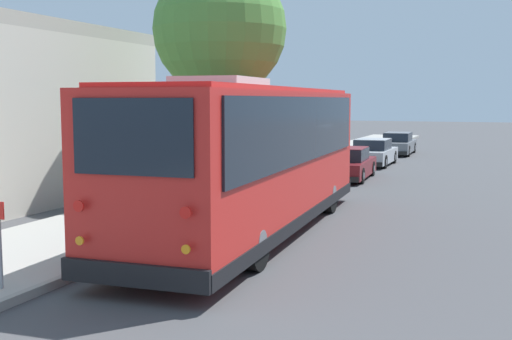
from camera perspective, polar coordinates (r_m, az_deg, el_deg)
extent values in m
plane|color=#474749|center=(16.40, 1.55, -4.73)|extent=(160.00, 160.00, 0.00)
cube|color=#A3A099|center=(17.83, -8.87, -3.67)|extent=(80.00, 3.74, 0.15)
cube|color=gray|center=(16.94, -3.17, -4.12)|extent=(80.00, 0.14, 0.15)
cube|color=red|center=(14.89, -0.25, 1.16)|extent=(11.24, 3.04, 3.02)
cube|color=black|center=(15.08, -0.24, -4.04)|extent=(11.30, 3.09, 0.28)
cube|color=black|center=(14.85, -0.25, 3.72)|extent=(10.34, 3.09, 1.45)
cube|color=black|center=(20.22, 4.91, 4.37)|extent=(0.14, 2.19, 1.52)
cube|color=black|center=(9.73, -10.99, 2.90)|extent=(0.13, 2.01, 1.16)
cube|color=black|center=(20.21, 4.92, 6.37)|extent=(0.13, 1.80, 0.22)
cube|color=red|center=(14.83, -0.25, 7.13)|extent=(10.55, 2.77, 0.10)
cube|color=silver|center=(12.97, -3.12, 7.78)|extent=(2.11, 1.52, 0.20)
cube|color=black|center=(20.41, 4.87, -1.23)|extent=(0.22, 2.53, 0.36)
cube|color=black|center=(10.04, -10.82, -9.18)|extent=(0.22, 2.53, 0.36)
cylinder|color=red|center=(10.25, -15.50, -3.11)|extent=(0.04, 0.18, 0.18)
cylinder|color=orange|center=(10.35, -15.41, -6.08)|extent=(0.04, 0.14, 0.14)
cylinder|color=red|center=(9.36, -6.29, -3.79)|extent=(0.04, 0.18, 0.18)
cylinder|color=orange|center=(9.47, -6.25, -7.03)|extent=(0.04, 0.14, 0.14)
cube|color=white|center=(20.65, 2.66, -0.65)|extent=(0.06, 0.32, 0.18)
cube|color=white|center=(20.26, 7.22, -0.83)|extent=(0.06, 0.32, 0.18)
cube|color=black|center=(20.24, 0.77, 5.22)|extent=(0.06, 0.10, 0.24)
cylinder|color=black|center=(18.49, -0.16, -1.81)|extent=(1.07, 0.35, 1.06)
cylinder|color=slate|center=(18.49, -0.16, -1.81)|extent=(0.49, 0.34, 0.48)
cylinder|color=black|center=(17.91, 6.51, -2.12)|extent=(1.07, 0.35, 1.06)
cylinder|color=slate|center=(17.91, 6.51, -2.12)|extent=(0.49, 0.34, 0.48)
cylinder|color=black|center=(12.67, -9.60, -5.65)|extent=(1.07, 0.35, 1.06)
cylinder|color=slate|center=(12.67, -9.60, -5.65)|extent=(0.49, 0.34, 0.48)
cylinder|color=black|center=(11.81, -0.10, -6.44)|extent=(1.07, 0.35, 1.06)
cylinder|color=slate|center=(11.81, -0.10, -6.44)|extent=(0.49, 0.34, 0.48)
cube|color=maroon|center=(25.63, 8.05, 0.22)|extent=(4.32, 1.96, 0.60)
cube|color=black|center=(25.47, 8.02, 1.40)|extent=(2.08, 1.61, 0.48)
cube|color=maroon|center=(25.45, 8.03, 1.94)|extent=(2.00, 1.57, 0.05)
cube|color=black|center=(27.74, 8.85, 0.24)|extent=(0.16, 1.70, 0.20)
cube|color=black|center=(23.56, 7.09, -0.79)|extent=(0.16, 1.70, 0.20)
cylinder|color=black|center=(27.10, 6.90, 0.24)|extent=(0.61, 0.23, 0.60)
cylinder|color=slate|center=(27.10, 6.90, 0.24)|extent=(0.28, 0.23, 0.27)
cylinder|color=black|center=(26.83, 10.25, 0.12)|extent=(0.61, 0.23, 0.60)
cylinder|color=slate|center=(26.83, 10.25, 0.12)|extent=(0.28, 0.23, 0.27)
cylinder|color=black|center=(24.50, 5.63, -0.38)|extent=(0.61, 0.23, 0.60)
cylinder|color=slate|center=(24.50, 5.63, -0.38)|extent=(0.28, 0.23, 0.27)
cylinder|color=black|center=(24.20, 9.33, -0.52)|extent=(0.61, 0.23, 0.60)
cylinder|color=slate|center=(24.20, 9.33, -0.52)|extent=(0.28, 0.23, 0.27)
cube|color=#A8AAAF|center=(31.19, 10.36, 1.26)|extent=(4.19, 1.72, 0.61)
cube|color=black|center=(31.04, 10.34, 2.25)|extent=(1.99, 1.47, 0.48)
cube|color=#A8AAAF|center=(31.03, 10.35, 2.70)|extent=(1.91, 1.44, 0.05)
cube|color=black|center=(33.28, 11.04, 1.20)|extent=(0.09, 1.64, 0.20)
cube|color=black|center=(29.14, 9.57, 0.52)|extent=(0.09, 1.64, 0.20)
cylinder|color=black|center=(32.64, 9.46, 1.23)|extent=(0.62, 0.20, 0.62)
cylinder|color=slate|center=(32.64, 9.46, 1.23)|extent=(0.28, 0.22, 0.28)
cylinder|color=black|center=(32.37, 12.14, 1.13)|extent=(0.62, 0.20, 0.62)
cylinder|color=slate|center=(32.37, 12.14, 1.13)|extent=(0.28, 0.22, 0.28)
cylinder|color=black|center=(30.07, 8.43, 0.82)|extent=(0.62, 0.20, 0.62)
cylinder|color=slate|center=(30.07, 8.43, 0.82)|extent=(0.28, 0.22, 0.28)
cylinder|color=black|center=(29.77, 11.34, 0.71)|extent=(0.62, 0.20, 0.62)
cylinder|color=slate|center=(29.77, 11.34, 0.71)|extent=(0.28, 0.22, 0.28)
cube|color=slate|center=(37.75, 12.51, 2.07)|extent=(4.50, 1.73, 0.61)
cube|color=black|center=(37.60, 12.50, 2.88)|extent=(2.15, 1.45, 0.48)
cube|color=slate|center=(37.59, 12.51, 3.25)|extent=(2.06, 1.41, 0.05)
cube|color=black|center=(40.00, 12.92, 1.99)|extent=(0.12, 1.57, 0.20)
cube|color=black|center=(35.54, 12.02, 1.49)|extent=(0.12, 1.57, 0.20)
cylinder|color=black|center=(39.25, 11.71, 2.02)|extent=(0.62, 0.22, 0.61)
cylinder|color=slate|center=(39.25, 11.71, 2.02)|extent=(0.28, 0.23, 0.28)
cylinder|color=black|center=(39.07, 13.84, 1.95)|extent=(0.62, 0.22, 0.61)
cylinder|color=slate|center=(39.07, 13.84, 1.95)|extent=(0.28, 0.23, 0.28)
cylinder|color=black|center=(36.48, 11.07, 1.72)|extent=(0.62, 0.22, 0.61)
cylinder|color=slate|center=(36.48, 11.07, 1.72)|extent=(0.28, 0.23, 0.28)
cylinder|color=black|center=(36.28, 13.35, 1.64)|extent=(0.62, 0.22, 0.61)
cylinder|color=slate|center=(36.28, 13.35, 1.64)|extent=(0.28, 0.23, 0.28)
cylinder|color=brown|center=(20.28, -3.18, 3.07)|extent=(0.32, 0.32, 3.70)
sphere|color=#4C8438|center=(20.36, -3.23, 12.38)|extent=(4.14, 4.14, 4.14)
cylinder|color=gray|center=(10.97, -21.79, -6.94)|extent=(0.06, 0.06, 1.11)
cylinder|color=gray|center=(12.39, -15.70, -4.95)|extent=(0.06, 0.06, 1.24)
cylinder|color=gold|center=(22.22, 1.80, -0.59)|extent=(0.22, 0.22, 0.65)
sphere|color=gold|center=(22.18, 1.81, 0.40)|extent=(0.20, 0.20, 0.20)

